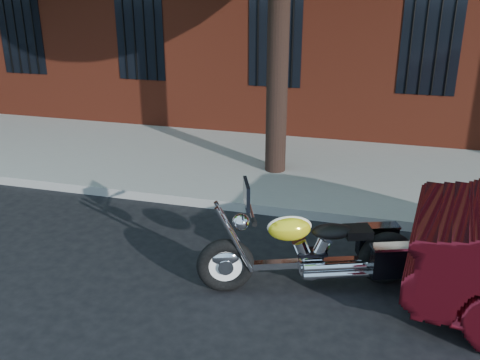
# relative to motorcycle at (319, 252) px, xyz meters

# --- Properties ---
(ground) EXTENTS (120.00, 120.00, 0.00)m
(ground) POSITION_rel_motorcycle_xyz_m (-1.72, 0.46, -0.45)
(ground) COLOR black
(ground) RESTS_ON ground
(curb) EXTENTS (40.00, 0.16, 0.15)m
(curb) POSITION_rel_motorcycle_xyz_m (-1.72, 1.84, -0.38)
(curb) COLOR gray
(curb) RESTS_ON ground
(sidewalk) EXTENTS (40.00, 3.60, 0.15)m
(sidewalk) POSITION_rel_motorcycle_xyz_m (-1.72, 3.72, -0.38)
(sidewalk) COLOR gray
(sidewalk) RESTS_ON ground
(motorcycle) EXTENTS (2.60, 1.31, 1.33)m
(motorcycle) POSITION_rel_motorcycle_xyz_m (0.00, 0.00, 0.00)
(motorcycle) COLOR black
(motorcycle) RESTS_ON ground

